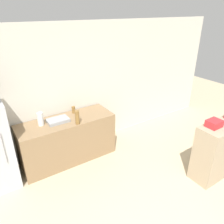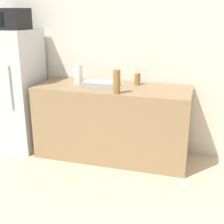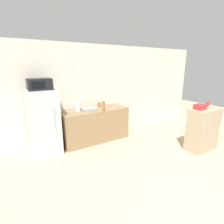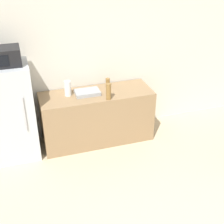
# 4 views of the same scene
# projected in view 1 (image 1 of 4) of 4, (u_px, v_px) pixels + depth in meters

# --- Properties ---
(wall_back) EXTENTS (8.00, 0.06, 2.60)m
(wall_back) POSITION_uv_depth(u_px,v_px,m) (64.00, 92.00, 4.32)
(wall_back) COLOR silver
(wall_back) RESTS_ON ground_plane
(counter) EXTENTS (1.83, 0.66, 0.88)m
(counter) POSITION_uv_depth(u_px,v_px,m) (68.00, 140.00, 4.33)
(counter) COLOR #937551
(counter) RESTS_ON ground_plane
(sink_basin) EXTENTS (0.39, 0.26, 0.06)m
(sink_basin) POSITION_uv_depth(u_px,v_px,m) (58.00, 120.00, 4.06)
(sink_basin) COLOR #9EA3A8
(sink_basin) RESTS_ON counter
(bottle_tall) EXTENTS (0.08, 0.08, 0.26)m
(bottle_tall) POSITION_uv_depth(u_px,v_px,m) (77.00, 117.00, 3.95)
(bottle_tall) COLOR olive
(bottle_tall) RESTS_ON counter
(bottle_short) EXTENTS (0.07, 0.07, 0.14)m
(bottle_short) POSITION_uv_depth(u_px,v_px,m) (74.00, 110.00, 4.39)
(bottle_short) COLOR olive
(bottle_short) RESTS_ON counter
(shelf_cabinet) EXTENTS (0.79, 0.41, 1.04)m
(shelf_cabinet) POSITION_uv_depth(u_px,v_px,m) (215.00, 152.00, 3.84)
(shelf_cabinet) COLOR tan
(shelf_cabinet) RESTS_ON ground_plane
(basket) EXTENTS (0.24, 0.19, 0.12)m
(basket) POSITION_uv_depth(u_px,v_px,m) (214.00, 124.00, 3.56)
(basket) COLOR red
(basket) RESTS_ON shelf_cabinet
(paper_towel_roll) EXTENTS (0.10, 0.10, 0.25)m
(paper_towel_roll) POSITION_uv_depth(u_px,v_px,m) (40.00, 119.00, 3.90)
(paper_towel_roll) COLOR white
(paper_towel_roll) RESTS_ON counter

